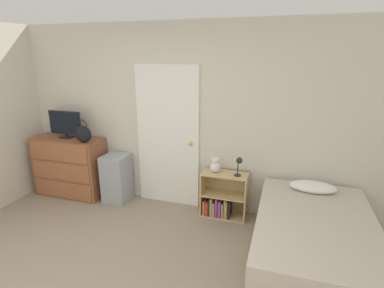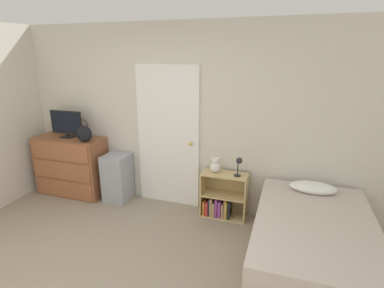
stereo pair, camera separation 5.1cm
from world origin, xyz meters
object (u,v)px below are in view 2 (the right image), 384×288
object	(u,v)px
handbag	(84,134)
storage_bin	(118,178)
tv	(66,123)
bed	(312,244)
teddy_bear	(215,166)
dresser	(71,166)
bookshelf	(221,199)
desk_lamp	(239,163)

from	to	relation	value
handbag	storage_bin	bearing A→B (deg)	19.78
tv	storage_bin	world-z (taller)	tv
handbag	bed	bearing A→B (deg)	-10.67
teddy_bear	bed	distance (m)	1.50
dresser	storage_bin	size ratio (longest dim) A/B	1.53
dresser	storage_bin	world-z (taller)	dresser
dresser	bookshelf	bearing A→B (deg)	1.63
desk_lamp	storage_bin	bearing A→B (deg)	179.92
handbag	desk_lamp	xyz separation A→B (m)	(2.21, 0.14, -0.24)
tv	handbag	size ratio (longest dim) A/B	1.63
handbag	bed	xyz separation A→B (m)	(3.11, -0.59, -0.75)
handbag	desk_lamp	world-z (taller)	handbag
desk_lamp	bed	size ratio (longest dim) A/B	0.14
teddy_bear	desk_lamp	distance (m)	0.33
handbag	tv	bearing A→B (deg)	161.54
storage_bin	bookshelf	bearing A→B (deg)	1.29
handbag	bookshelf	distance (m)	2.16
teddy_bear	desk_lamp	size ratio (longest dim) A/B	0.83
desk_lamp	tv	bearing A→B (deg)	-179.91
teddy_bear	bed	bearing A→B (deg)	-32.32
storage_bin	bed	bearing A→B (deg)	-15.12
desk_lamp	bed	bearing A→B (deg)	-39.11
dresser	bed	size ratio (longest dim) A/B	0.58
bed	storage_bin	bearing A→B (deg)	164.88
storage_bin	dresser	bearing A→B (deg)	-177.69
desk_lamp	bed	world-z (taller)	desk_lamp
tv	bookshelf	size ratio (longest dim) A/B	0.88
dresser	teddy_bear	bearing A→B (deg)	1.74
teddy_bear	bed	world-z (taller)	teddy_bear
tv	teddy_bear	world-z (taller)	tv
dresser	handbag	xyz separation A→B (m)	(0.40, -0.11, 0.58)
bookshelf	dresser	bearing A→B (deg)	-178.37
dresser	bookshelf	xyz separation A→B (m)	(2.39, 0.07, -0.22)
tv	bookshelf	distance (m)	2.57
handbag	bookshelf	bearing A→B (deg)	5.19
teddy_bear	desk_lamp	xyz separation A→B (m)	(0.32, -0.04, 0.09)
handbag	bookshelf	size ratio (longest dim) A/B	0.54
dresser	tv	world-z (taller)	tv
handbag	teddy_bear	bearing A→B (deg)	5.50
tv	desk_lamp	xyz separation A→B (m)	(2.63, 0.00, -0.33)
tv	handbag	distance (m)	0.45
teddy_bear	storage_bin	bearing A→B (deg)	-178.57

